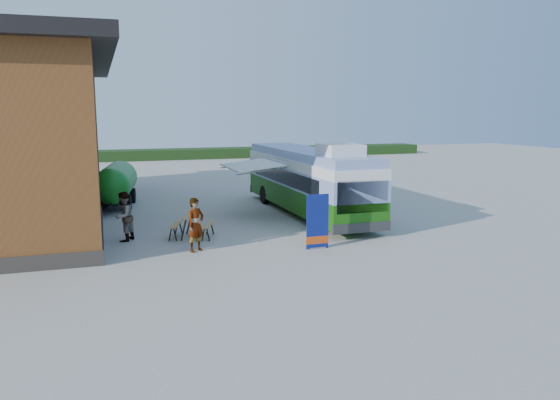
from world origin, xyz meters
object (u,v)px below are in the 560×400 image
object	(u,v)px
person_b	(123,217)
slurry_tanker	(116,182)
banner	(317,227)
person_a	(196,225)
picnic_table	(192,221)
bus	(308,179)

from	to	relation	value
person_b	slurry_tanker	xyz separation A→B (m)	(-0.00, 7.85, 0.31)
banner	person_a	bearing A→B (deg)	166.05
banner	picnic_table	bearing A→B (deg)	141.61
bus	picnic_table	bearing A→B (deg)	-152.43
banner	person_b	distance (m)	7.32
bus	picnic_table	world-z (taller)	bus
person_a	slurry_tanker	size ratio (longest dim) A/B	0.32
banner	slurry_tanker	distance (m)	12.96
bus	banner	distance (m)	6.72
bus	banner	size ratio (longest dim) A/B	5.84
person_b	banner	bearing A→B (deg)	96.11
bus	picnic_table	xyz separation A→B (m)	(-6.06, -3.23, -1.03)
bus	picnic_table	distance (m)	6.94
bus	picnic_table	size ratio (longest dim) A/B	6.07
picnic_table	slurry_tanker	bearing A→B (deg)	126.53
slurry_tanker	bus	bearing A→B (deg)	-21.02
picnic_table	slurry_tanker	world-z (taller)	slurry_tanker
banner	person_b	bearing A→B (deg)	152.14
banner	person_a	xyz separation A→B (m)	(-4.17, 1.00, 0.14)
picnic_table	banner	bearing A→B (deg)	-18.60
picnic_table	person_a	world-z (taller)	person_a
bus	banner	bearing A→B (deg)	-108.61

